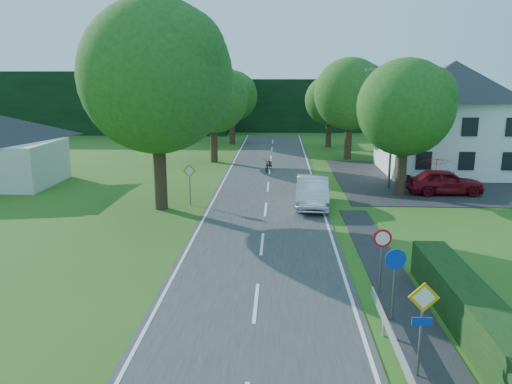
{
  "coord_description": "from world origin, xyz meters",
  "views": [
    {
      "loc": [
        0.72,
        -3.48,
        7.49
      ],
      "look_at": [
        -0.35,
        19.5,
        2.1
      ],
      "focal_mm": 35.0,
      "sensor_mm": 36.0,
      "label": 1
    }
  ],
  "objects_px": {
    "streetlight": "(390,122)",
    "parked_car_silver_b": "(460,168)",
    "motorcycle": "(269,165)",
    "parasol": "(436,174)",
    "parked_car_silver_a": "(421,162)",
    "moving_car": "(312,192)",
    "parked_car_red": "(445,182)"
  },
  "relations": [
    {
      "from": "streetlight",
      "to": "parked_car_silver_b",
      "type": "relative_size",
      "value": 1.65
    },
    {
      "from": "motorcycle",
      "to": "parasol",
      "type": "bearing_deg",
      "value": -17.86
    },
    {
      "from": "streetlight",
      "to": "parked_car_silver_a",
      "type": "bearing_deg",
      "value": 56.0
    },
    {
      "from": "moving_car",
      "to": "parked_car_silver_a",
      "type": "xyz_separation_m",
      "value": [
        9.24,
        10.84,
        -0.06
      ]
    },
    {
      "from": "motorcycle",
      "to": "parked_car_red",
      "type": "xyz_separation_m",
      "value": [
        11.45,
        -7.32,
        0.28
      ]
    },
    {
      "from": "motorcycle",
      "to": "parked_car_red",
      "type": "bearing_deg",
      "value": -21.72
    },
    {
      "from": "motorcycle",
      "to": "moving_car",
      "type": "bearing_deg",
      "value": -64.67
    },
    {
      "from": "parked_car_silver_a",
      "to": "parasol",
      "type": "xyz_separation_m",
      "value": [
        -0.76,
        -6.24,
        0.3
      ]
    },
    {
      "from": "parked_car_red",
      "to": "streetlight",
      "type": "bearing_deg",
      "value": 62.01
    },
    {
      "from": "parked_car_silver_b",
      "to": "parasol",
      "type": "bearing_deg",
      "value": 112.65
    },
    {
      "from": "motorcycle",
      "to": "parasol",
      "type": "distance_m",
      "value": 12.84
    },
    {
      "from": "motorcycle",
      "to": "parasol",
      "type": "height_order",
      "value": "parasol"
    },
    {
      "from": "parked_car_red",
      "to": "parked_car_silver_a",
      "type": "xyz_separation_m",
      "value": [
        0.56,
        7.39,
        -0.02
      ]
    },
    {
      "from": "motorcycle",
      "to": "parked_car_silver_a",
      "type": "height_order",
      "value": "parked_car_silver_a"
    },
    {
      "from": "parked_car_silver_a",
      "to": "motorcycle",
      "type": "bearing_deg",
      "value": 87.25
    },
    {
      "from": "moving_car",
      "to": "parked_car_silver_b",
      "type": "bearing_deg",
      "value": 41.43
    },
    {
      "from": "streetlight",
      "to": "moving_car",
      "type": "distance_m",
      "value": 8.22
    },
    {
      "from": "motorcycle",
      "to": "parked_car_silver_b",
      "type": "xyz_separation_m",
      "value": [
        14.43,
        -1.67,
        0.14
      ]
    },
    {
      "from": "streetlight",
      "to": "parasol",
      "type": "height_order",
      "value": "streetlight"
    },
    {
      "from": "parked_car_red",
      "to": "parked_car_silver_b",
      "type": "distance_m",
      "value": 6.39
    },
    {
      "from": "streetlight",
      "to": "moving_car",
      "type": "bearing_deg",
      "value": -136.44
    },
    {
      "from": "moving_car",
      "to": "parasol",
      "type": "distance_m",
      "value": 9.65
    },
    {
      "from": "streetlight",
      "to": "parked_car_red",
      "type": "height_order",
      "value": "streetlight"
    },
    {
      "from": "parked_car_silver_b",
      "to": "streetlight",
      "type": "bearing_deg",
      "value": 90.31
    },
    {
      "from": "streetlight",
      "to": "moving_car",
      "type": "relative_size",
      "value": 1.54
    },
    {
      "from": "parked_car_red",
      "to": "motorcycle",
      "type": "bearing_deg",
      "value": 55.9
    },
    {
      "from": "moving_car",
      "to": "motorcycle",
      "type": "xyz_separation_m",
      "value": [
        -2.77,
        10.77,
        -0.33
      ]
    },
    {
      "from": "motorcycle",
      "to": "parked_car_red",
      "type": "distance_m",
      "value": 13.59
    },
    {
      "from": "parked_car_silver_a",
      "to": "parasol",
      "type": "relative_size",
      "value": 1.98
    },
    {
      "from": "moving_car",
      "to": "parasol",
      "type": "xyz_separation_m",
      "value": [
        8.48,
        4.6,
        0.24
      ]
    },
    {
      "from": "parked_car_silver_b",
      "to": "parasol",
      "type": "xyz_separation_m",
      "value": [
        -3.18,
        -4.5,
        0.42
      ]
    },
    {
      "from": "moving_car",
      "to": "parked_car_silver_a",
      "type": "bearing_deg",
      "value": 53.02
    }
  ]
}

